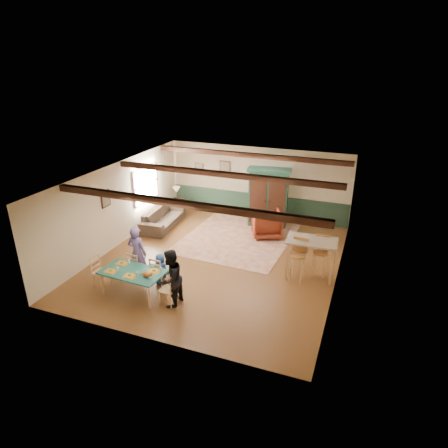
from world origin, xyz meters
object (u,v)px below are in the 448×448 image
(dining_chair_end_left, at_px, (101,272))
(person_woman, at_px, (171,278))
(dining_table, at_px, (134,283))
(bar_stool_right, at_px, (320,257))
(person_man, at_px, (137,253))
(end_table, at_px, (177,207))
(dining_chair_far_left, at_px, (137,266))
(cat, at_px, (147,274))
(dining_chair_end_right, at_px, (168,289))
(armoire, at_px, (268,198))
(bar_stool_left, at_px, (298,260))
(sofa, at_px, (163,217))
(dining_chair_far_right, at_px, (159,271))
(armchair, at_px, (267,224))
(table_lamp, at_px, (177,193))
(counter_table, at_px, (310,258))
(person_child, at_px, (161,269))

(dining_chair_end_left, bearing_deg, person_woman, -90.00)
(dining_table, bearing_deg, bar_stool_right, 32.00)
(person_man, xyz_separation_m, end_table, (-1.32, 4.92, -0.50))
(dining_chair_far_left, bearing_deg, cat, 139.20)
(dining_chair_end_right, bearing_deg, person_man, -117.30)
(armoire, height_order, bar_stool_left, armoire)
(dining_chair_end_left, relative_size, bar_stool_right, 0.73)
(cat, distance_m, sofa, 4.94)
(bar_stool_right, bearing_deg, dining_chair_far_right, -148.20)
(dining_table, distance_m, armchair, 5.32)
(person_man, height_order, end_table, person_man)
(dining_table, relative_size, sofa, 0.72)
(dining_chair_far_right, relative_size, sofa, 0.38)
(table_lamp, height_order, bar_stool_left, bar_stool_left)
(dining_chair_far_left, xyz_separation_m, dining_chair_end_left, (-0.72, -0.62, 0.00))
(person_woman, bearing_deg, dining_chair_end_left, -90.00)
(dining_chair_end_right, distance_m, counter_table, 4.04)
(dining_table, height_order, sofa, dining_table)
(sofa, bearing_deg, dining_chair_end_right, -154.78)
(dining_chair_far_right, bearing_deg, dining_table, 60.95)
(dining_chair_end_left, xyz_separation_m, cat, (1.54, -0.18, 0.33))
(dining_chair_end_right, height_order, end_table, dining_chair_end_right)
(armchair, distance_m, counter_table, 2.94)
(armoire, bearing_deg, cat, -112.32)
(dining_chair_end_left, bearing_deg, person_man, -43.15)
(table_lamp, bearing_deg, person_man, -74.94)
(sofa, bearing_deg, counter_table, -112.67)
(dining_table, bearing_deg, dining_chair_end_left, 176.64)
(sofa, xyz_separation_m, table_lamp, (-0.10, 1.31, 0.50))
(person_woman, relative_size, bar_stool_right, 1.27)
(end_table, bearing_deg, dining_table, -73.82)
(dining_chair_far_right, distance_m, counter_table, 4.19)
(dining_table, relative_size, bar_stool_right, 1.38)
(dining_chair_end_right, height_order, counter_table, counter_table)
(dining_chair_end_right, relative_size, sofa, 0.38)
(person_man, xyz_separation_m, bar_stool_left, (4.13, 1.51, -0.17))
(person_man, relative_size, end_table, 2.74)
(end_table, bearing_deg, bar_stool_right, -26.17)
(dining_table, distance_m, person_man, 0.93)
(sofa, relative_size, bar_stool_right, 1.93)
(end_table, distance_m, table_lamp, 0.55)
(dining_chair_end_right, bearing_deg, armoire, 174.00)
(dining_table, distance_m, dining_chair_end_left, 1.05)
(dining_chair_far_right, bearing_deg, end_table, -64.50)
(end_table, relative_size, bar_stool_right, 0.48)
(cat, relative_size, bar_stool_left, 0.27)
(person_woman, bearing_deg, dining_chair_far_right, -130.27)
(dining_table, xyz_separation_m, person_woman, (1.14, -0.07, 0.41))
(armoire, relative_size, bar_stool_right, 1.81)
(person_child, height_order, bar_stool_right, bar_stool_right)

